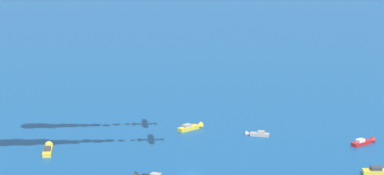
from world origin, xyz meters
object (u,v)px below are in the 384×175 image
(motorboat_far_stbd, at_px, (256,134))
(motorboat_outer_ring_b, at_px, (384,172))
(motorboat_inshore, at_px, (48,150))
(motorboat_trailing, at_px, (364,142))
(motorboat_far_port, at_px, (191,127))

(motorboat_far_stbd, height_order, motorboat_outer_ring_b, motorboat_outer_ring_b)
(motorboat_inshore, relative_size, motorboat_outer_ring_b, 0.87)
(motorboat_far_stbd, bearing_deg, motorboat_outer_ring_b, -8.60)
(motorboat_inshore, distance_m, motorboat_trailing, 81.46)
(motorboat_far_port, bearing_deg, motorboat_far_stbd, 20.38)
(motorboat_far_stbd, distance_m, motorboat_outer_ring_b, 39.98)
(motorboat_far_stbd, height_order, motorboat_inshore, motorboat_inshore)
(motorboat_inshore, xyz_separation_m, motorboat_trailing, (59.45, 55.70, -0.07))
(motorboat_far_stbd, xyz_separation_m, motorboat_trailing, (25.89, 11.58, 0.08))
(motorboat_far_stbd, relative_size, motorboat_inshore, 0.87)
(motorboat_far_stbd, bearing_deg, motorboat_trailing, 24.10)
(motorboat_trailing, xyz_separation_m, motorboat_outer_ring_b, (13.64, -17.56, 0.12))
(motorboat_far_port, relative_size, motorboat_trailing, 1.05)
(motorboat_inshore, bearing_deg, motorboat_far_stbd, 52.75)
(motorboat_far_stbd, xyz_separation_m, motorboat_outer_ring_b, (39.53, -5.98, 0.20))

